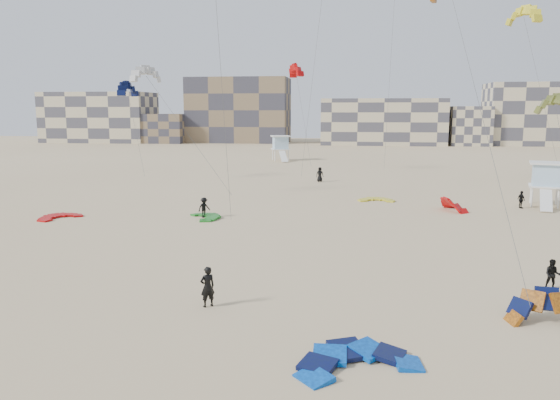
# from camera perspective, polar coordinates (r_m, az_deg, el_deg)

# --- Properties ---
(ground) EXTENTS (320.00, 320.00, 0.00)m
(ground) POSITION_cam_1_polar(r_m,az_deg,el_deg) (21.83, -1.15, -15.15)
(ground) COLOR #CBB388
(ground) RESTS_ON ground
(kite_ground_blue) EXTENTS (5.66, 5.77, 1.50)m
(kite_ground_blue) POSITION_cam_1_polar(r_m,az_deg,el_deg) (20.59, 8.04, -16.82)
(kite_ground_blue) COLOR blue
(kite_ground_blue) RESTS_ON ground
(kite_ground_orange) EXTENTS (3.62, 3.57, 3.24)m
(kite_ground_orange) POSITION_cam_1_polar(r_m,az_deg,el_deg) (26.55, 26.14, -11.57)
(kite_ground_orange) COLOR orange
(kite_ground_orange) RESTS_ON ground
(kite_ground_red) EXTENTS (4.79, 4.74, 0.68)m
(kite_ground_red) POSITION_cam_1_polar(r_m,az_deg,el_deg) (49.92, -22.03, -1.77)
(kite_ground_red) COLOR #CE000C
(kite_ground_red) RESTS_ON ground
(kite_ground_green) EXTENTS (4.60, 4.53, 0.68)m
(kite_ground_green) POSITION_cam_1_polar(r_m,az_deg,el_deg) (46.76, -7.82, -1.88)
(kite_ground_green) COLOR #187915
(kite_ground_green) RESTS_ON ground
(kite_ground_red_far) EXTENTS (4.19, 4.13, 3.38)m
(kite_ground_red_far) POSITION_cam_1_polar(r_m,az_deg,el_deg) (52.20, 17.67, -1.06)
(kite_ground_red_far) COLOR #CE000C
(kite_ground_red_far) RESTS_ON ground
(kite_ground_yellow) EXTENTS (3.21, 3.39, 0.58)m
(kite_ground_yellow) POSITION_cam_1_polar(r_m,az_deg,el_deg) (55.86, 10.04, -0.10)
(kite_ground_yellow) COLOR yellow
(kite_ground_yellow) RESTS_ON ground
(kitesurfer_main) EXTENTS (0.84, 0.79, 1.93)m
(kitesurfer_main) POSITION_cam_1_polar(r_m,az_deg,el_deg) (25.83, -7.59, -8.97)
(kitesurfer_main) COLOR black
(kitesurfer_main) RESTS_ON ground
(kitesurfer_b) EXTENTS (0.93, 0.83, 1.59)m
(kitesurfer_b) POSITION_cam_1_polar(r_m,az_deg,el_deg) (31.20, 26.59, -7.00)
(kitesurfer_b) COLOR black
(kitesurfer_b) RESTS_ON ground
(kitesurfer_c) EXTENTS (1.23, 1.26, 1.73)m
(kitesurfer_c) POSITION_cam_1_polar(r_m,az_deg,el_deg) (46.87, -7.94, -0.78)
(kitesurfer_c) COLOR black
(kitesurfer_c) RESTS_ON ground
(kitesurfer_d) EXTENTS (0.72, 1.04, 1.64)m
(kitesurfer_d) POSITION_cam_1_polar(r_m,az_deg,el_deg) (55.54, 23.90, 0.04)
(kitesurfer_d) COLOR black
(kitesurfer_d) RESTS_ON ground
(kitesurfer_e) EXTENTS (1.00, 0.73, 1.88)m
(kitesurfer_e) POSITION_cam_1_polar(r_m,az_deg,el_deg) (69.89, 4.18, 2.68)
(kitesurfer_e) COLOR black
(kitesurfer_e) RESTS_ON ground
(kite_fly_grey) EXTENTS (11.61, 5.51, 12.56)m
(kite_fly_grey) POSITION_cam_1_polar(r_m,az_deg,el_deg) (58.06, -13.82, 12.49)
(kite_fly_grey) COLOR silver
(kite_fly_grey) RESTS_ON ground
(kite_fly_olive) EXTENTS (5.02, 5.00, 9.94)m
(kite_fly_olive) POSITION_cam_1_polar(r_m,az_deg,el_deg) (55.44, 26.84, 8.76)
(kite_fly_olive) COLOR brown
(kite_fly_olive) RESTS_ON ground
(kite_fly_yellow) EXTENTS (9.85, 7.20, 20.51)m
(kite_fly_yellow) POSITION_cam_1_polar(r_m,az_deg,el_deg) (73.49, 24.12, 17.07)
(kite_fly_yellow) COLOR yellow
(kite_fly_yellow) RESTS_ON ground
(kite_fly_navy) EXTENTS (4.77, 4.50, 11.71)m
(kite_fly_navy) POSITION_cam_1_polar(r_m,az_deg,el_deg) (72.64, -15.63, 10.98)
(kite_fly_navy) COLOR #05093B
(kite_fly_navy) RESTS_ON ground
(kite_fly_red) EXTENTS (4.73, 4.70, 14.73)m
(kite_fly_red) POSITION_cam_1_polar(r_m,az_deg,el_deg) (78.90, 1.68, 13.25)
(kite_fly_red) COLOR #CE000C
(kite_fly_red) RESTS_ON ground
(lifeguard_tower_near) EXTENTS (3.61, 6.09, 4.18)m
(lifeguard_tower_near) POSITION_cam_1_polar(r_m,az_deg,el_deg) (57.86, 25.98, 1.49)
(lifeguard_tower_near) COLOR white
(lifeguard_tower_near) RESTS_ON ground
(lifeguard_tower_far) EXTENTS (4.01, 6.62, 4.50)m
(lifeguard_tower_far) POSITION_cam_1_polar(r_m,az_deg,el_deg) (99.38, 0.05, 5.44)
(lifeguard_tower_far) COLOR white
(lifeguard_tower_far) RESTS_ON ground
(condo_west_a) EXTENTS (30.00, 15.00, 14.00)m
(condo_west_a) POSITION_cam_1_polar(r_m,az_deg,el_deg) (166.55, -18.32, 8.20)
(condo_west_a) COLOR beige
(condo_west_a) RESTS_ON ground
(condo_west_b) EXTENTS (28.00, 14.00, 18.00)m
(condo_west_b) POSITION_cam_1_polar(r_m,az_deg,el_deg) (157.14, -4.30, 9.33)
(condo_west_b) COLOR #776248
(condo_west_b) RESTS_ON ground
(condo_mid) EXTENTS (32.00, 16.00, 12.00)m
(condo_mid) POSITION_cam_1_polar(r_m,az_deg,el_deg) (149.79, 10.66, 8.05)
(condo_mid) COLOR beige
(condo_mid) RESTS_ON ground
(condo_east) EXTENTS (26.00, 14.00, 16.00)m
(condo_east) POSITION_cam_1_polar(r_m,az_deg,el_deg) (158.68, 25.37, 8.10)
(condo_east) COLOR beige
(condo_east) RESTS_ON ground
(condo_fill_left) EXTENTS (12.00, 10.00, 8.00)m
(condo_fill_left) POSITION_cam_1_polar(r_m,az_deg,el_deg) (156.97, -11.97, 7.33)
(condo_fill_left) COLOR #776248
(condo_fill_left) RESTS_ON ground
(condo_fill_right) EXTENTS (10.00, 10.00, 10.00)m
(condo_fill_right) POSITION_cam_1_polar(r_m,az_deg,el_deg) (150.45, 19.14, 7.32)
(condo_fill_right) COLOR beige
(condo_fill_right) RESTS_ON ground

